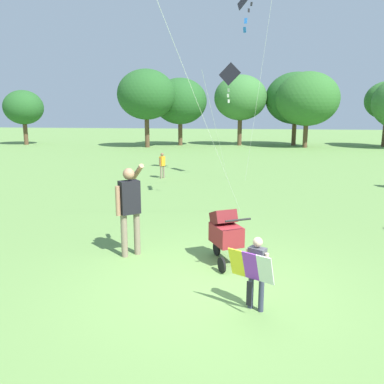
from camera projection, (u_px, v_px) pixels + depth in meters
name	position (u px, v px, depth m)	size (l,w,h in m)	color
ground_plane	(210.00, 285.00, 6.35)	(120.00, 120.00, 0.00)	#668E47
treeline_distant	(262.00, 100.00, 31.10)	(34.93, 7.72, 6.07)	brown
child_with_butterfly_kite	(256.00, 268.00, 5.43)	(0.65, 0.50, 1.09)	#33384C
person_adult_flyer	(129.00, 204.00, 7.48)	(0.52, 0.70, 1.82)	#7F705B
stroller	(226.00, 232.00, 7.19)	(0.84, 1.09, 1.03)	black
kite_adult_black	(242.00, 8.00, 9.89)	(2.03, 4.09, 6.03)	black
kite_orange_delta	(229.00, 77.00, 15.66)	(1.14, 4.18, 4.80)	black
person_sitting_far	(162.00, 163.00, 16.50)	(0.24, 0.32, 1.09)	#7F705B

